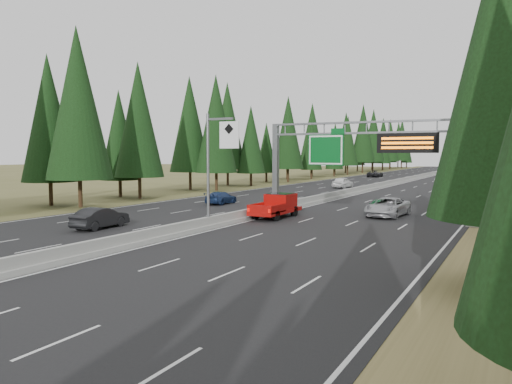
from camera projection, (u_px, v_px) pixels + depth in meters
road at (392, 185)px, 83.16m from camera, size 32.00×260.00×0.08m
shoulder_right at (511, 189)px, 74.77m from camera, size 3.60×260.00×0.06m
shoulder_left at (294, 183)px, 91.56m from camera, size 3.60×260.00×0.06m
median_barrier at (392, 183)px, 83.13m from camera, size 0.70×260.00×0.85m
sign_gantry at (374, 154)px, 38.92m from camera, size 16.75×0.98×7.80m
hov_sign_pole at (215, 162)px, 34.18m from camera, size 2.80×0.50×8.00m
tree_row_left at (258, 130)px, 87.10m from camera, size 12.24×246.10×18.72m
silver_minivan at (388, 207)px, 41.75m from camera, size 3.07×5.85×1.57m
red_pickup at (278, 204)px, 41.20m from camera, size 2.13×5.96×1.94m
car_ahead_green at (379, 206)px, 44.15m from camera, size 1.60×3.78×1.28m
car_ahead_dkred at (450, 201)px, 47.52m from camera, size 1.80×4.66×1.51m
car_ahead_dkgrey at (472, 183)px, 77.20m from camera, size 2.13×4.99×1.44m
car_ahead_white at (442, 179)px, 89.53m from camera, size 2.16×4.64×1.29m
car_ahead_far at (450, 174)px, 109.72m from camera, size 1.59×3.94×1.34m
car_onc_near at (100, 218)px, 35.12m from camera, size 1.83×4.58×1.48m
car_onc_blue at (221, 198)px, 52.08m from camera, size 2.07×4.59×1.31m
car_onc_white at (343, 182)px, 76.59m from camera, size 2.34×4.98×1.65m
car_onc_far at (375, 174)px, 111.89m from camera, size 2.73×5.43×1.48m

